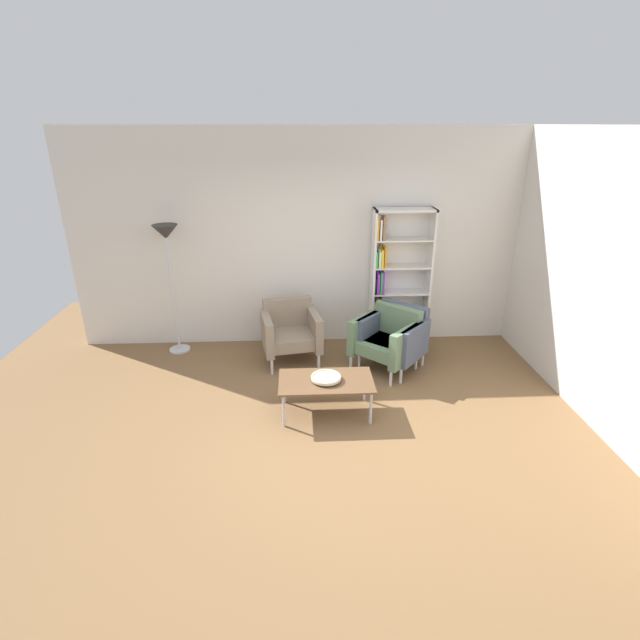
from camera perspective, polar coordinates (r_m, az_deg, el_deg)
name	(u,v)px	position (r m, az deg, el deg)	size (l,w,h in m)	color
ground_plane	(321,441)	(4.87, 0.15, -14.25)	(8.32, 8.32, 0.00)	brown
plaster_back_panel	(311,240)	(6.53, -1.03, 9.52)	(6.40, 0.12, 2.90)	silver
plaster_right_partition	(598,278)	(5.64, 30.29, 4.34)	(0.12, 5.20, 2.90)	silver
bookshelf_tall	(395,281)	(6.60, 8.93, 4.64)	(0.80, 0.30, 1.90)	silver
coffee_table_low	(326,383)	(5.09, 0.73, -7.52)	(1.00, 0.56, 0.40)	brown
decorative_bowl	(326,377)	(5.06, 0.74, -6.87)	(0.32, 0.32, 0.05)	beige
armchair_spare_guest	(290,330)	(6.22, -3.56, -1.26)	(0.81, 0.77, 0.78)	gray
armchair_corner_red	(388,338)	(6.04, 8.09, -2.19)	(0.95, 0.95, 0.78)	slate
armchair_by_bookshelf	(395,336)	(6.12, 8.95, -1.91)	(0.95, 0.94, 0.78)	#4C566B
floor_lamp_torchiere	(167,248)	(6.43, -17.79, 8.24)	(0.32, 0.32, 1.74)	silver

